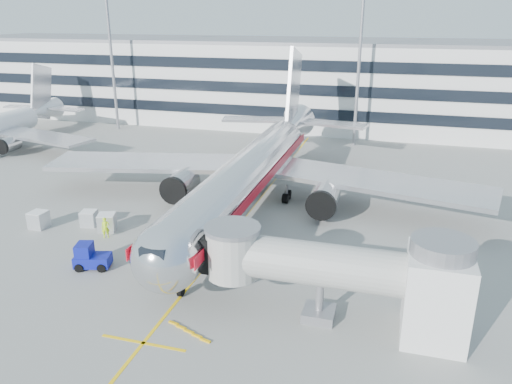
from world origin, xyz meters
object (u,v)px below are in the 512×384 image
(baggage_tug, at_px, (90,257))
(cargo_container_left, at_px, (89,218))
(cargo_container_front, at_px, (107,222))
(main_jet, at_px, (254,169))
(cargo_container_right, at_px, (39,220))
(ramp_worker, at_px, (105,228))
(belt_loader, at_px, (178,235))

(baggage_tug, distance_m, cargo_container_left, 9.30)
(cargo_container_left, xyz_separation_m, cargo_container_front, (2.41, -0.57, 0.08))
(main_jet, height_order, cargo_container_right, main_jet)
(main_jet, relative_size, cargo_container_right, 30.18)
(main_jet, bearing_deg, cargo_container_left, -145.17)
(baggage_tug, xyz_separation_m, cargo_container_right, (-9.74, 5.84, -0.10))
(cargo_container_front, relative_size, ramp_worker, 1.01)
(belt_loader, height_order, cargo_container_front, belt_loader)
(cargo_container_left, relative_size, cargo_container_right, 1.03)
(baggage_tug, bearing_deg, main_jet, 62.67)
(baggage_tug, relative_size, ramp_worker, 1.59)
(baggage_tug, relative_size, cargo_container_left, 1.87)
(baggage_tug, height_order, ramp_worker, baggage_tug)
(belt_loader, height_order, cargo_container_right, belt_loader)
(cargo_container_right, bearing_deg, belt_loader, 3.92)
(belt_loader, relative_size, cargo_container_front, 2.02)
(main_jet, xyz_separation_m, ramp_worker, (-11.17, -12.09, -3.22))
(belt_loader, relative_size, baggage_tug, 1.28)
(baggage_tug, xyz_separation_m, cargo_container_left, (-5.23, 7.69, -0.17))
(main_jet, distance_m, baggage_tug, 20.18)
(main_jet, relative_size, ramp_worker, 25.01)
(belt_loader, distance_m, cargo_container_left, 10.10)
(cargo_container_left, bearing_deg, baggage_tug, -55.74)
(main_jet, height_order, baggage_tug, main_jet)
(main_jet, xyz_separation_m, cargo_container_left, (-14.38, -10.00, -3.46))
(belt_loader, height_order, ramp_worker, ramp_worker)
(baggage_tug, bearing_deg, cargo_container_left, 124.26)
(belt_loader, distance_m, cargo_container_right, 14.61)
(cargo_container_front, xyz_separation_m, ramp_worker, (0.80, -1.52, 0.16))
(baggage_tug, relative_size, cargo_container_right, 1.92)
(cargo_container_left, bearing_deg, main_jet, 34.83)
(baggage_tug, height_order, cargo_container_front, baggage_tug)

